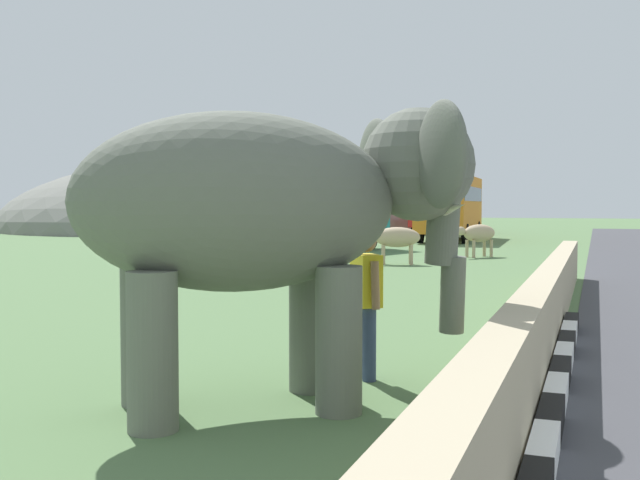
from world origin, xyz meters
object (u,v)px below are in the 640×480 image
(elephant, at_px, (276,207))
(bus_red, at_px, (439,203))
(bus_teal, at_px, (308,202))
(bus_orange, at_px, (450,203))
(person_handler, at_px, (366,297))
(cow_mid, at_px, (396,238))
(cow_far, at_px, (478,234))
(cow_near, at_px, (265,246))

(elephant, bearing_deg, bus_red, 9.49)
(elephant, distance_m, bus_red, 45.66)
(bus_teal, relative_size, bus_red, 0.94)
(bus_orange, bearing_deg, bus_teal, 163.83)
(elephant, distance_m, person_handler, 1.75)
(person_handler, bearing_deg, bus_orange, 8.96)
(person_handler, distance_m, bus_red, 44.44)
(cow_mid, relative_size, cow_far, 1.09)
(elephant, height_order, cow_mid, elephant)
(bus_teal, height_order, cow_near, bus_teal)
(elephant, height_order, bus_teal, bus_teal)
(bus_red, xyz_separation_m, cow_near, (-33.71, -2.17, -1.21))
(bus_red, bearing_deg, elephant, -170.51)
(cow_far, bearing_deg, bus_red, 14.86)
(bus_orange, distance_m, cow_mid, 17.07)
(bus_red, bearing_deg, cow_near, -176.32)
(cow_mid, bearing_deg, bus_orange, 4.64)
(elephant, bearing_deg, bus_orange, 7.78)
(bus_orange, bearing_deg, person_handler, -171.04)
(cow_near, xyz_separation_m, cow_mid, (5.58, -2.11, 0.00))
(cow_mid, xyz_separation_m, cow_far, (4.40, -2.02, 0.00))
(elephant, distance_m, bus_teal, 23.08)
(person_handler, bearing_deg, cow_far, 4.96)
(elephant, bearing_deg, bus_teal, 20.79)
(elephant, height_order, cow_far, elephant)
(bus_teal, distance_m, cow_far, 7.07)
(person_handler, distance_m, cow_mid, 16.01)
(person_handler, relative_size, bus_orange, 0.18)
(person_handler, bearing_deg, cow_near, 30.45)
(cow_near, bearing_deg, bus_teal, 15.42)
(person_handler, xyz_separation_m, cow_far, (19.96, 1.73, -0.06))
(bus_orange, xyz_separation_m, bus_red, (11.16, 2.90, 0.00))
(cow_far, bearing_deg, elephant, -176.68)
(cow_far, bearing_deg, bus_teal, 87.73)
(cow_mid, bearing_deg, elephant, -169.11)
(bus_orange, height_order, bus_red, same)
(cow_mid, bearing_deg, person_handler, -166.45)
(bus_orange, distance_m, cow_far, 13.08)
(bus_orange, distance_m, bus_red, 11.53)
(bus_teal, xyz_separation_m, bus_red, (23.46, -0.66, 0.00))
(cow_near, distance_m, cow_mid, 5.97)
(elephant, xyz_separation_m, cow_mid, (16.91, 3.25, -1.06))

